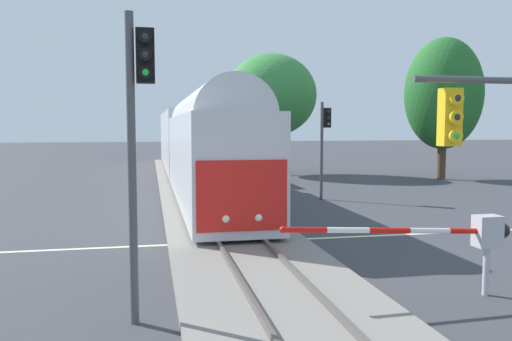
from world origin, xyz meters
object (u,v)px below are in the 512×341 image
traffic_signal_far_side (325,134)px  traffic_signal_median (138,118)px  crossing_gate_near (466,234)px  maple_right_background (443,94)px  commuter_train (191,141)px  elm_centre_background (271,95)px

traffic_signal_far_side → traffic_signal_median: 17.91m
traffic_signal_far_side → traffic_signal_median: size_ratio=0.85×
crossing_gate_near → maple_right_background: size_ratio=0.53×
commuter_train → elm_centre_background: bearing=36.0°
maple_right_background → elm_centre_background: maple_right_background is taller
traffic_signal_median → elm_centre_background: bearing=72.4°
traffic_signal_median → maple_right_background: 31.19m
crossing_gate_near → elm_centre_background: elm_centre_background is taller
crossing_gate_near → elm_centre_background: (2.42, 29.46, 4.71)m
elm_centre_background → traffic_signal_median: bearing=-107.6°
traffic_signal_far_side → elm_centre_background: 14.42m
maple_right_background → traffic_signal_far_side: bearing=-144.8°
commuter_train → traffic_signal_far_side: (6.03, -9.41, 0.56)m
traffic_signal_median → crossing_gate_near: bearing=1.6°
crossing_gate_near → maple_right_background: maple_right_background is taller
traffic_signal_far_side → maple_right_background: 14.20m
traffic_signal_median → traffic_signal_far_side: bearing=60.1°
crossing_gate_near → traffic_signal_far_side: bearing=82.8°
traffic_signal_far_side → maple_right_background: (11.40, 8.04, 2.65)m
crossing_gate_near → traffic_signal_far_side: 15.56m
crossing_gate_near → traffic_signal_median: size_ratio=0.90×
maple_right_background → elm_centre_background: size_ratio=1.06×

